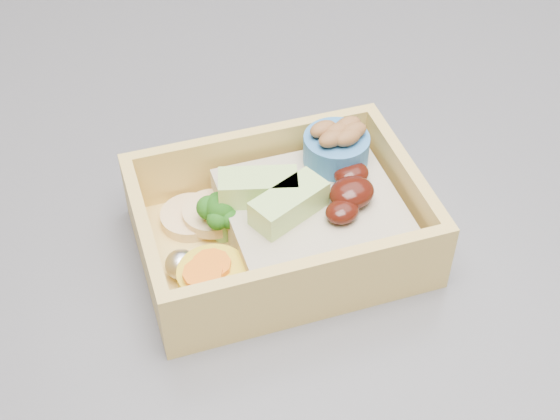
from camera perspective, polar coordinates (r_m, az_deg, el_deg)
island at (r=0.93m, az=5.85°, el=-14.04°), size 1.24×0.84×0.92m
bento_box at (r=0.44m, az=0.55°, el=-0.66°), size 0.18×0.14×0.06m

